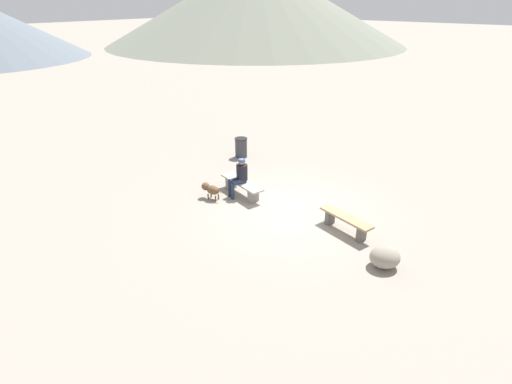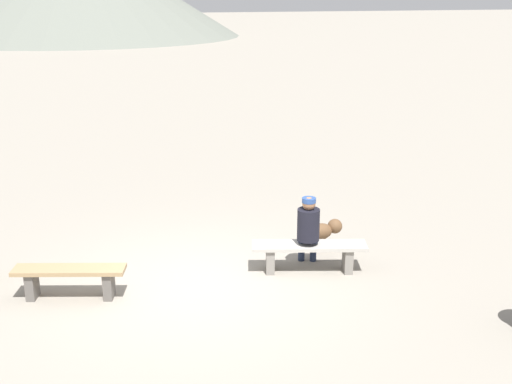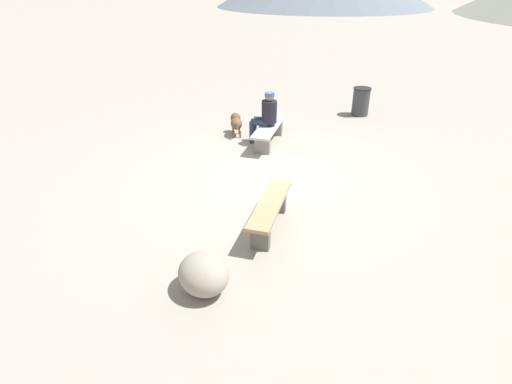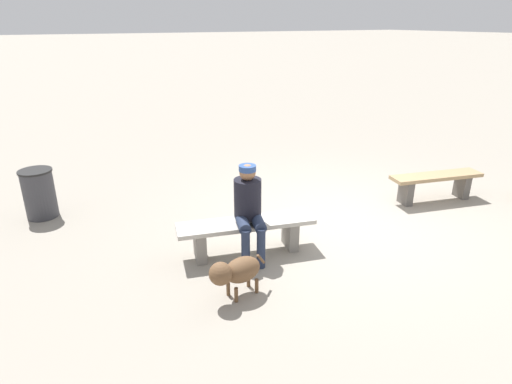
# 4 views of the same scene
# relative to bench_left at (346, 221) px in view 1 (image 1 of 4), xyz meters

# --- Properties ---
(ground) EXTENTS (210.00, 210.00, 0.06)m
(ground) POSITION_rel_bench_left_xyz_m (1.89, -0.04, -0.37)
(ground) COLOR gray
(bench_left) EXTENTS (1.67, 0.73, 0.48)m
(bench_left) POSITION_rel_bench_left_xyz_m (0.00, 0.00, 0.00)
(bench_left) COLOR #605B56
(bench_left) RESTS_ON ground
(bench_right) EXTENTS (1.89, 0.84, 0.47)m
(bench_right) POSITION_rel_bench_left_xyz_m (3.72, 0.05, -0.01)
(bench_right) COLOR gray
(bench_right) RESTS_ON ground
(seated_person) EXTENTS (0.47, 0.65, 1.26)m
(seated_person) POSITION_rel_bench_left_xyz_m (3.72, 0.14, 0.40)
(seated_person) COLOR black
(seated_person) RESTS_ON ground
(dog) EXTENTS (0.74, 0.35, 0.51)m
(dog) POSITION_rel_bench_left_xyz_m (4.29, 0.90, -0.00)
(dog) COLOR brown
(dog) RESTS_ON ground
(trash_bin) EXTENTS (0.50, 0.50, 0.79)m
(trash_bin) POSITION_rel_bench_left_xyz_m (6.06, -2.55, 0.06)
(trash_bin) COLOR #38383D
(trash_bin) RESTS_ON ground
(boulder) EXTENTS (0.96, 0.95, 0.53)m
(boulder) POSITION_rel_bench_left_xyz_m (-1.50, 0.84, -0.07)
(boulder) COLOR gray
(boulder) RESTS_ON ground
(distant_peak_0) EXTENTS (39.64, 39.64, 10.40)m
(distant_peak_0) POSITION_rel_bench_left_xyz_m (33.72, -36.70, 4.86)
(distant_peak_0) COLOR gray
(distant_peak_0) RESTS_ON ground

